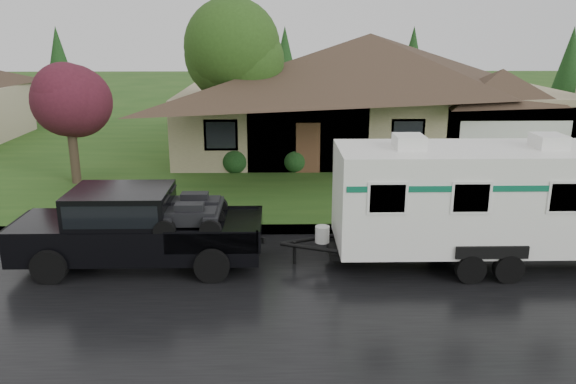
# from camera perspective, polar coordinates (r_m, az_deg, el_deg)

# --- Properties ---
(ground) EXTENTS (140.00, 140.00, 0.00)m
(ground) POSITION_cam_1_polar(r_m,az_deg,el_deg) (15.29, 8.54, -6.86)
(ground) COLOR #234A17
(ground) RESTS_ON ground
(road) EXTENTS (140.00, 8.00, 0.01)m
(road) POSITION_cam_1_polar(r_m,az_deg,el_deg) (13.50, 9.94, -10.16)
(road) COLOR black
(road) RESTS_ON ground
(curb) EXTENTS (140.00, 0.50, 0.15)m
(curb) POSITION_cam_1_polar(r_m,az_deg,el_deg) (17.33, 7.34, -3.72)
(curb) COLOR gray
(curb) RESTS_ON ground
(lawn) EXTENTS (140.00, 26.00, 0.15)m
(lawn) POSITION_cam_1_polar(r_m,az_deg,el_deg) (29.56, 3.79, 4.73)
(lawn) COLOR #234A17
(lawn) RESTS_ON ground
(house_main) EXTENTS (19.44, 10.80, 6.90)m
(house_main) POSITION_cam_1_polar(r_m,az_deg,el_deg) (28.21, 8.86, 11.25)
(house_main) COLOR gray
(house_main) RESTS_ON lawn
(tree_left_green) EXTENTS (4.17, 4.17, 6.89)m
(tree_left_green) POSITION_cam_1_polar(r_m,az_deg,el_deg) (23.39, -4.90, 13.69)
(tree_left_green) COLOR #382B1E
(tree_left_green) RESTS_ON lawn
(tree_red) EXTENTS (2.78, 2.78, 4.60)m
(tree_red) POSITION_cam_1_polar(r_m,az_deg,el_deg) (22.96, -21.42, 8.59)
(tree_red) COLOR #382B1E
(tree_red) RESTS_ON lawn
(shrub_row) EXTENTS (13.60, 1.00, 1.00)m
(shrub_row) POSITION_cam_1_polar(r_m,az_deg,el_deg) (24.18, 9.69, 3.34)
(shrub_row) COLOR #143814
(shrub_row) RESTS_ON lawn
(pickup_truck) EXTENTS (6.20, 2.35, 2.07)m
(pickup_truck) POSITION_cam_1_polar(r_m,az_deg,el_deg) (14.94, -15.34, -3.29)
(pickup_truck) COLOR black
(pickup_truck) RESTS_ON ground
(travel_trailer) EXTENTS (7.64, 2.68, 3.43)m
(travel_trailer) POSITION_cam_1_polar(r_m,az_deg,el_deg) (15.16, 18.72, -0.47)
(travel_trailer) COLOR white
(travel_trailer) RESTS_ON ground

